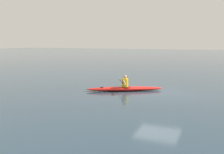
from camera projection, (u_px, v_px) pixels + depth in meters
The scene contains 3 objects.
ground_plane at pixel (159, 92), 14.64m from camera, with size 160.00×160.00×0.00m, color #283D4C.
kayak at pixel (125, 89), 15.07m from camera, with size 4.33×2.76×0.25m.
kayaker at pixel (125, 82), 15.01m from camera, with size 1.19×2.14×0.70m.
Camera 1 is at (-3.21, 14.27, 2.93)m, focal length 40.57 mm.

